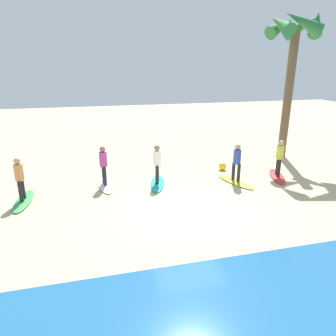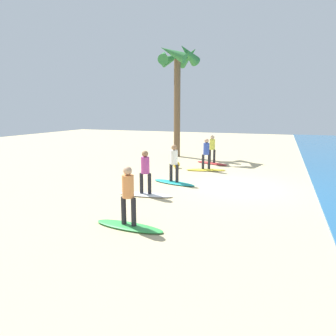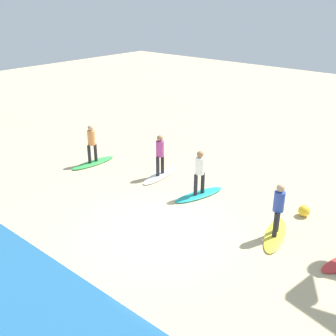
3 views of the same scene
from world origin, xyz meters
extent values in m
plane|color=#CCB789|center=(0.00, 0.00, 0.00)|extent=(60.00, 60.00, 0.00)
ellipsoid|color=red|center=(-4.99, -2.24, 0.04)|extent=(1.28, 2.16, 0.09)
cylinder|color=#232328|center=(-4.94, -2.09, 0.48)|extent=(0.14, 0.14, 0.78)
cylinder|color=#232328|center=(-5.05, -2.39, 0.48)|extent=(0.14, 0.14, 0.78)
cylinder|color=#E0E04C|center=(-4.99, -2.24, 1.18)|extent=(0.32, 0.32, 0.62)
sphere|color=beige|center=(-4.99, -2.24, 1.61)|extent=(0.24, 0.24, 0.24)
ellipsoid|color=yellow|center=(-2.84, -2.08, 0.04)|extent=(1.17, 2.17, 0.09)
cylinder|color=#232328|center=(-2.89, -1.93, 0.48)|extent=(0.14, 0.14, 0.78)
cylinder|color=#232328|center=(-2.79, -2.24, 0.48)|extent=(0.14, 0.14, 0.78)
cylinder|color=#334CAD|center=(-2.84, -2.08, 1.18)|extent=(0.32, 0.32, 0.62)
sphere|color=tan|center=(-2.84, -2.08, 1.61)|extent=(0.24, 0.24, 0.24)
ellipsoid|color=teal|center=(0.49, -2.72, 0.04)|extent=(1.08, 2.17, 0.09)
cylinder|color=#232328|center=(0.53, -2.56, 0.48)|extent=(0.14, 0.14, 0.78)
cylinder|color=#232328|center=(0.45, -2.87, 0.48)|extent=(0.14, 0.14, 0.78)
cylinder|color=white|center=(0.49, -2.72, 1.18)|extent=(0.32, 0.32, 0.62)
sphere|color=#9E704C|center=(0.49, -2.72, 1.61)|extent=(0.24, 0.24, 0.24)
ellipsoid|color=white|center=(2.69, -3.08, 0.04)|extent=(0.78, 2.15, 0.09)
cylinder|color=#232328|center=(2.67, -2.92, 0.48)|extent=(0.14, 0.14, 0.78)
cylinder|color=#232328|center=(2.71, -3.24, 0.48)|extent=(0.14, 0.14, 0.78)
cylinder|color=#B74293|center=(2.69, -3.08, 1.18)|extent=(0.32, 0.32, 0.62)
sphere|color=#9E704C|center=(2.69, -3.08, 1.61)|extent=(0.24, 0.24, 0.24)
ellipsoid|color=green|center=(5.74, -2.18, 0.04)|extent=(0.71, 2.13, 0.09)
cylinder|color=#232328|center=(5.75, -2.02, 0.48)|extent=(0.14, 0.14, 0.78)
cylinder|color=#232328|center=(5.72, -2.34, 0.48)|extent=(0.14, 0.14, 0.78)
cylinder|color=#E58C4C|center=(5.74, -2.18, 1.18)|extent=(0.32, 0.32, 0.62)
sphere|color=tan|center=(5.74, -2.18, 1.61)|extent=(0.24, 0.24, 0.24)
cylinder|color=brown|center=(-7.14, -5.22, 3.26)|extent=(0.44, 0.44, 6.51)
cone|color=#2D7538|center=(-6.24, -5.22, 6.76)|extent=(0.70, 1.93, 1.40)
cone|color=#2D7538|center=(-6.86, -4.36, 6.76)|extent=(2.05, 1.26, 1.40)
cone|color=#2D7538|center=(-7.87, -4.69, 6.76)|extent=(1.70, 1.97, 1.40)
cone|color=#2D7538|center=(-7.87, -5.75, 6.76)|extent=(1.70, 1.97, 1.40)
cone|color=#2D7538|center=(-6.86, -6.07, 6.76)|extent=(2.05, 1.26, 1.40)
sphere|color=yellow|center=(-2.98, -3.80, 0.19)|extent=(0.38, 0.38, 0.38)
camera|label=1|loc=(3.07, 9.39, 4.88)|focal=33.08mm
camera|label=2|loc=(12.73, 1.62, 3.21)|focal=32.26mm
camera|label=3|loc=(-7.27, 7.99, 6.76)|focal=43.76mm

